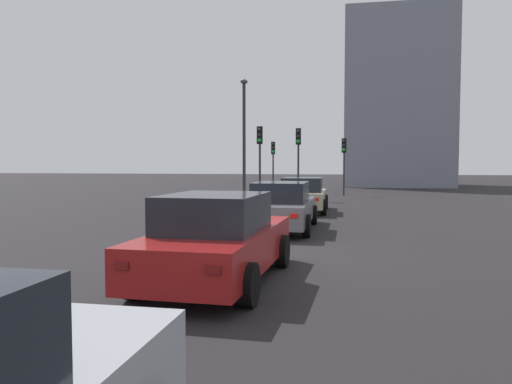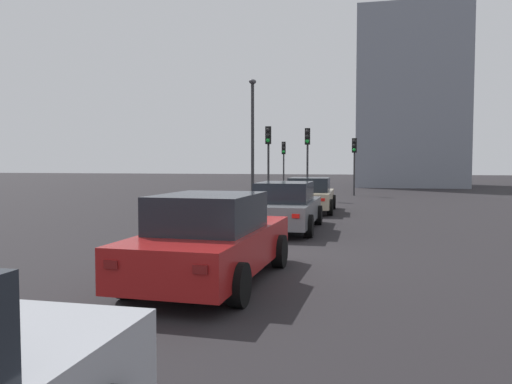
% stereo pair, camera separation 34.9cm
% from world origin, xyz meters
% --- Properties ---
extents(ground_plane, '(160.00, 160.00, 0.20)m').
position_xyz_m(ground_plane, '(0.00, 0.00, -0.10)').
color(ground_plane, black).
extents(car_beige_lead, '(4.45, 2.12, 1.44)m').
position_xyz_m(car_beige_lead, '(10.46, -0.20, 0.70)').
color(car_beige_lead, tan).
rests_on(car_beige_lead, ground_plane).
extents(car_grey_second, '(4.82, 1.99, 1.47)m').
position_xyz_m(car_grey_second, '(4.63, -0.12, 0.72)').
color(car_grey_second, slate).
rests_on(car_grey_second, ground_plane).
extents(car_red_third, '(4.60, 2.08, 1.52)m').
position_xyz_m(car_red_third, '(-2.25, 0.02, 0.74)').
color(car_red_third, maroon).
rests_on(car_red_third, ground_plane).
extents(traffic_light_near_left, '(0.32, 0.30, 3.58)m').
position_xyz_m(traffic_light_near_left, '(25.51, 3.43, 2.58)').
color(traffic_light_near_left, '#2D2D30').
rests_on(traffic_light_near_left, ground_plane).
extents(traffic_light_near_right, '(0.32, 0.28, 3.91)m').
position_xyz_m(traffic_light_near_right, '(14.93, 2.47, 2.82)').
color(traffic_light_near_right, '#2D2D30').
rests_on(traffic_light_near_right, ground_plane).
extents(traffic_light_far_left, '(0.32, 0.28, 3.95)m').
position_xyz_m(traffic_light_far_left, '(17.24, 0.72, 2.85)').
color(traffic_light_far_left, '#2D2D30').
rests_on(traffic_light_far_left, ground_plane).
extents(traffic_light_far_right, '(0.33, 0.30, 3.59)m').
position_xyz_m(traffic_light_far_right, '(21.61, -1.69, 2.59)').
color(traffic_light_far_right, '#2D2D30').
rests_on(traffic_light_far_right, ground_plane).
extents(street_lamp_kerbside, '(0.56, 0.36, 6.27)m').
position_xyz_m(street_lamp_kerbside, '(14.53, 3.20, 3.76)').
color(street_lamp_kerbside, '#2D2D30').
rests_on(street_lamp_kerbside, ground_plane).
extents(building_facade_left, '(9.82, 8.99, 14.95)m').
position_xyz_m(building_facade_left, '(36.58, -6.00, 7.48)').
color(building_facade_left, gray).
rests_on(building_facade_left, ground_plane).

